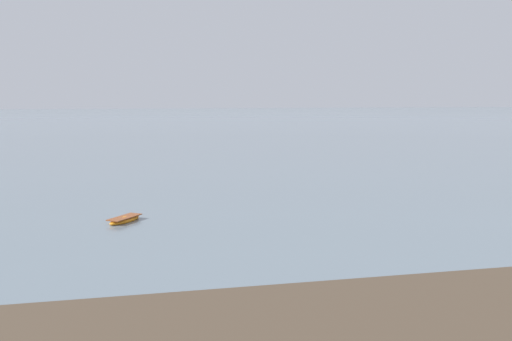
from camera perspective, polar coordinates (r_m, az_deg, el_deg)
name	(u,v)px	position (r m, az deg, el deg)	size (l,w,h in m)	color
rowboat_moored_3	(125,220)	(39.42, -12.74, -4.72)	(2.52, 2.89, 0.45)	orange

